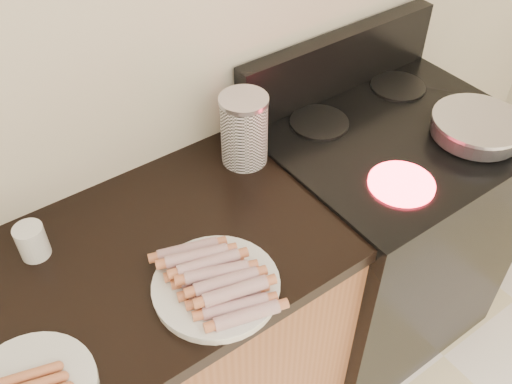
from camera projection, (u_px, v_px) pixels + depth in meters
wall_back at (84, 47)px, 1.30m from camera, size 4.00×0.04×2.60m
stove at (377, 234)px, 2.02m from camera, size 0.76×0.65×0.91m
stove_panel at (339, 62)px, 1.81m from camera, size 0.76×0.06×0.20m
burner_near_left at (401, 184)px, 1.53m from camera, size 0.18×0.18×0.01m
burner_near_right at (482, 138)px, 1.68m from camera, size 0.18×0.18×0.01m
burner_far_left at (319, 122)px, 1.73m from camera, size 0.18×0.18×0.01m
burner_far_right at (398, 86)px, 1.88m from camera, size 0.18×0.18×0.01m
frying_pan at (479, 127)px, 1.66m from camera, size 0.27×0.46×0.06m
main_plate at (216, 288)px, 1.29m from camera, size 0.33×0.33×0.02m
hotdog_pile at (215, 278)px, 1.26m from camera, size 0.15×0.31×0.06m
canister at (244, 130)px, 1.56m from camera, size 0.13×0.13×0.21m
mug at (32, 241)px, 1.34m from camera, size 0.09×0.09×0.09m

